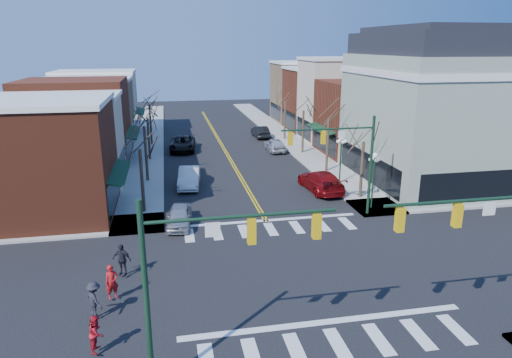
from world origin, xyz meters
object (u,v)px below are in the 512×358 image
car_right_mid (275,145)px  car_left_far (183,144)px  victorian_corner (436,107)px  pedestrian_red_a (112,282)px  car_left_mid (189,177)px  lamppost_corner (374,171)px  car_right_far (260,132)px  car_right_near (321,181)px  pedestrian_dark_b (94,299)px  pedestrian_red_b (96,333)px  car_left_near (179,216)px  pedestrian_dark_a (122,259)px  lamppost_midblock (341,151)px

car_right_mid → car_left_far: bearing=-13.6°
victorian_corner → pedestrian_red_a: size_ratio=8.37×
victorian_corner → car_left_mid: (-21.31, 2.36, -5.84)m
lamppost_corner → car_right_far: lamppost_corner is taller
car_right_near → car_left_far: bearing=-62.8°
pedestrian_red_a → pedestrian_dark_b: (-0.61, -1.43, -0.02)m
victorian_corner → pedestrian_red_b: (-26.08, -19.39, -5.73)m
car_right_far → pedestrian_red_b: (-15.15, -41.73, 0.17)m
car_left_near → pedestrian_dark_a: size_ratio=2.30×
car_left_far → pedestrian_dark_b: bearing=-94.3°
car_left_near → pedestrian_red_a: 9.59m
car_right_mid → car_right_far: car_right_mid is taller
pedestrian_red_b → pedestrian_dark_b: pedestrian_dark_b is taller
lamppost_midblock → car_right_near: size_ratio=0.74×
car_right_far → victorian_corner: bearing=114.0°
victorian_corner → pedestrian_red_b: 33.00m
car_right_near → lamppost_midblock: bearing=-151.3°
car_right_far → pedestrian_dark_a: (-14.70, -35.47, 0.25)m
pedestrian_red_a → pedestrian_dark_b: size_ratio=1.02×
car_left_far → pedestrian_red_a: size_ratio=3.50×
pedestrian_dark_b → car_left_mid: bearing=-51.2°
lamppost_corner → lamppost_midblock: bearing=90.0°
car_left_far → lamppost_midblock: bearing=-46.4°
car_right_mid → pedestrian_red_a: 33.14m
car_right_near → car_right_far: 23.31m
car_left_far → pedestrian_dark_a: pedestrian_dark_a is taller
car_right_mid → pedestrian_dark_b: pedestrian_dark_b is taller
lamppost_corner → car_left_far: size_ratio=0.73×
car_left_near → pedestrian_red_a: pedestrian_red_a is taller
lamppost_corner → car_right_mid: 20.41m
car_right_far → pedestrian_dark_a: bearing=65.4°
victorian_corner → lamppost_midblock: victorian_corner is taller
car_right_mid → pedestrian_red_b: bearing=65.1°
pedestrian_dark_a → pedestrian_dark_b: size_ratio=1.04×
car_left_near → pedestrian_red_b: (-3.64, -12.89, 0.25)m
victorian_corner → lamppost_corner: victorian_corner is taller
car_right_near → car_right_far: bearing=-93.5°
car_right_mid → car_right_far: (0.00, 8.22, -0.00)m
lamppost_midblock → car_left_mid: 13.32m
car_right_mid → pedestrian_red_b: (-15.15, -33.51, 0.16)m
car_left_near → pedestrian_red_b: bearing=-99.4°
victorian_corner → car_right_far: victorian_corner is taller
car_right_mid → victorian_corner: bearing=127.1°
victorian_corner → pedestrian_dark_a: size_ratio=8.20×
pedestrian_red_a → lamppost_corner: bearing=5.3°
lamppost_midblock → pedestrian_dark_b: 25.23m
car_right_near → car_right_mid: size_ratio=1.30×
lamppost_corner → car_left_far: bearing=120.0°
victorian_corner → car_left_near: bearing=-163.8°
pedestrian_red_b → lamppost_midblock: bearing=-35.3°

